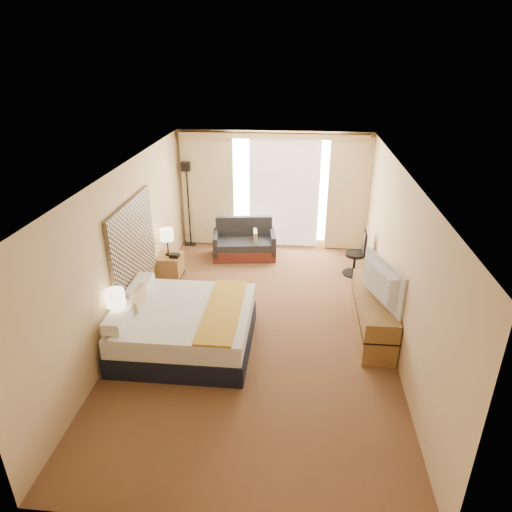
# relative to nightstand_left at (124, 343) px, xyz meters

# --- Properties ---
(floor) EXTENTS (4.20, 7.00, 0.02)m
(floor) POSITION_rel_nightstand_left_xyz_m (1.87, 1.05, -0.28)
(floor) COLOR #4F1618
(floor) RESTS_ON ground
(ceiling) EXTENTS (4.20, 7.00, 0.02)m
(ceiling) POSITION_rel_nightstand_left_xyz_m (1.87, 1.05, 2.33)
(ceiling) COLOR silver
(ceiling) RESTS_ON wall_back
(wall_back) EXTENTS (4.20, 0.02, 2.60)m
(wall_back) POSITION_rel_nightstand_left_xyz_m (1.87, 4.55, 1.02)
(wall_back) COLOR #D3B481
(wall_back) RESTS_ON ground
(wall_front) EXTENTS (4.20, 0.02, 2.60)m
(wall_front) POSITION_rel_nightstand_left_xyz_m (1.87, -2.45, 1.02)
(wall_front) COLOR #D3B481
(wall_front) RESTS_ON ground
(wall_left) EXTENTS (0.02, 7.00, 2.60)m
(wall_left) POSITION_rel_nightstand_left_xyz_m (-0.23, 1.05, 1.02)
(wall_left) COLOR #D3B481
(wall_left) RESTS_ON ground
(wall_right) EXTENTS (0.02, 7.00, 2.60)m
(wall_right) POSITION_rel_nightstand_left_xyz_m (3.97, 1.05, 1.02)
(wall_right) COLOR #D3B481
(wall_right) RESTS_ON ground
(headboard) EXTENTS (0.06, 1.85, 1.50)m
(headboard) POSITION_rel_nightstand_left_xyz_m (-0.19, 1.25, 1.01)
(headboard) COLOR black
(headboard) RESTS_ON wall_left
(nightstand_left) EXTENTS (0.45, 0.52, 0.55)m
(nightstand_left) POSITION_rel_nightstand_left_xyz_m (0.00, 0.00, 0.00)
(nightstand_left) COLOR brown
(nightstand_left) RESTS_ON floor
(nightstand_right) EXTENTS (0.45, 0.52, 0.55)m
(nightstand_right) POSITION_rel_nightstand_left_xyz_m (0.00, 2.50, 0.00)
(nightstand_right) COLOR brown
(nightstand_right) RESTS_ON floor
(media_dresser) EXTENTS (0.50, 1.80, 0.70)m
(media_dresser) POSITION_rel_nightstand_left_xyz_m (3.70, 1.05, 0.07)
(media_dresser) COLOR brown
(media_dresser) RESTS_ON floor
(window) EXTENTS (2.30, 0.02, 2.30)m
(window) POSITION_rel_nightstand_left_xyz_m (2.12, 4.52, 1.04)
(window) COLOR white
(window) RESTS_ON wall_back
(curtains) EXTENTS (4.12, 0.19, 2.56)m
(curtains) POSITION_rel_nightstand_left_xyz_m (1.87, 4.44, 1.13)
(curtains) COLOR beige
(curtains) RESTS_ON floor
(bed) EXTENTS (1.97, 1.81, 0.96)m
(bed) POSITION_rel_nightstand_left_xyz_m (0.81, 0.40, 0.08)
(bed) COLOR black
(bed) RESTS_ON floor
(loveseat) EXTENTS (1.42, 0.89, 0.84)m
(loveseat) POSITION_rel_nightstand_left_xyz_m (1.31, 3.80, 0.00)
(loveseat) COLOR #5A2419
(loveseat) RESTS_ON floor
(floor_lamp) EXTENTS (0.25, 0.25, 1.95)m
(floor_lamp) POSITION_rel_nightstand_left_xyz_m (-0.03, 4.35, 1.10)
(floor_lamp) COLOR black
(floor_lamp) RESTS_ON floor
(desk_chair) EXTENTS (0.45, 0.45, 0.92)m
(desk_chair) POSITION_rel_nightstand_left_xyz_m (3.67, 3.15, 0.13)
(desk_chair) COLOR black
(desk_chair) RESTS_ON floor
(lamp_left) EXTENTS (0.27, 0.27, 0.58)m
(lamp_left) POSITION_rel_nightstand_left_xyz_m (-0.06, 0.04, 0.72)
(lamp_left) COLOR black
(lamp_left) RESTS_ON nightstand_left
(lamp_right) EXTENTS (0.25, 0.25, 0.53)m
(lamp_right) POSITION_rel_nightstand_left_xyz_m (-0.02, 2.51, 0.69)
(lamp_right) COLOR black
(lamp_right) RESTS_ON nightstand_right
(tissue_box) EXTENTS (0.14, 0.14, 0.11)m
(tissue_box) POSITION_rel_nightstand_left_xyz_m (0.05, 0.15, 0.33)
(tissue_box) COLOR #8DB0DA
(tissue_box) RESTS_ON nightstand_left
(telephone) EXTENTS (0.19, 0.15, 0.07)m
(telephone) POSITION_rel_nightstand_left_xyz_m (0.13, 2.42, 0.31)
(telephone) COLOR black
(telephone) RESTS_ON nightstand_right
(television) EXTENTS (0.54, 1.14, 0.67)m
(television) POSITION_rel_nightstand_left_xyz_m (3.65, 0.81, 0.76)
(television) COLOR black
(television) RESTS_ON media_dresser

